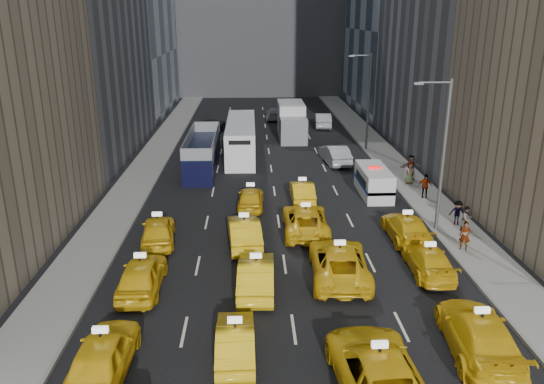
{
  "coord_description": "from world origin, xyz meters",
  "views": [
    {
      "loc": [
        -1.65,
        -16.86,
        12.33
      ],
      "look_at": [
        -0.42,
        13.83,
        2.0
      ],
      "focal_mm": 35.0,
      "sensor_mm": 36.0,
      "label": 1
    }
  ],
  "objects_px": {
    "double_decker": "(203,152)",
    "pedestrian_0": "(465,236)",
    "nypd_van": "(374,182)",
    "box_truck": "(292,121)",
    "city_bus": "(241,138)"
  },
  "relations": [
    {
      "from": "nypd_van",
      "to": "box_truck",
      "type": "xyz_separation_m",
      "value": [
        -4.48,
        18.77,
        0.79
      ]
    },
    {
      "from": "nypd_van",
      "to": "box_truck",
      "type": "bearing_deg",
      "value": 107.85
    },
    {
      "from": "double_decker",
      "to": "pedestrian_0",
      "type": "relative_size",
      "value": 6.41
    },
    {
      "from": "nypd_van",
      "to": "city_bus",
      "type": "relative_size",
      "value": 0.41
    },
    {
      "from": "box_truck",
      "to": "double_decker",
      "type": "bearing_deg",
      "value": -132.36
    },
    {
      "from": "double_decker",
      "to": "city_bus",
      "type": "height_order",
      "value": "city_bus"
    },
    {
      "from": "nypd_van",
      "to": "box_truck",
      "type": "height_order",
      "value": "box_truck"
    },
    {
      "from": "box_truck",
      "to": "pedestrian_0",
      "type": "distance_m",
      "value": 29.51
    },
    {
      "from": "city_bus",
      "to": "box_truck",
      "type": "height_order",
      "value": "box_truck"
    },
    {
      "from": "nypd_van",
      "to": "pedestrian_0",
      "type": "relative_size",
      "value": 3.1
    },
    {
      "from": "nypd_van",
      "to": "pedestrian_0",
      "type": "bearing_deg",
      "value": -69.8
    },
    {
      "from": "double_decker",
      "to": "city_bus",
      "type": "xyz_separation_m",
      "value": [
        3.12,
        4.6,
        0.08
      ]
    },
    {
      "from": "nypd_van",
      "to": "pedestrian_0",
      "type": "height_order",
      "value": "nypd_van"
    },
    {
      "from": "double_decker",
      "to": "box_truck",
      "type": "distance_m",
      "value": 14.26
    },
    {
      "from": "nypd_van",
      "to": "double_decker",
      "type": "relative_size",
      "value": 0.48
    }
  ]
}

